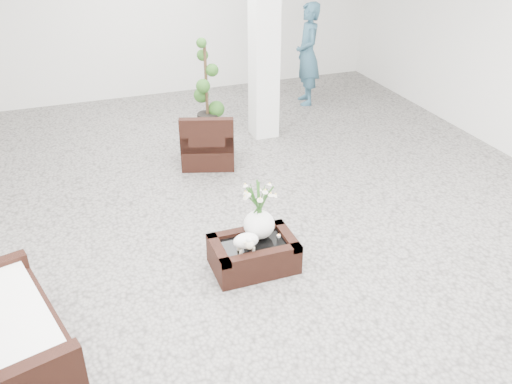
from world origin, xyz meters
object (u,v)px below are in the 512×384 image
object	(u,v)px
loveseat	(7,323)
coffee_table	(254,255)
armchair	(208,137)
topiary	(206,84)

from	to	relation	value
loveseat	coffee_table	bearing A→B (deg)	-92.82
armchair	coffee_table	bearing A→B (deg)	102.49
topiary	coffee_table	bearing A→B (deg)	-98.82
coffee_table	loveseat	bearing A→B (deg)	-167.27
coffee_table	loveseat	distance (m)	2.50
armchair	topiary	bearing A→B (deg)	-87.12
coffee_table	topiary	world-z (taller)	topiary
loveseat	topiary	distance (m)	5.56
loveseat	topiary	world-z (taller)	topiary
loveseat	armchair	bearing A→B (deg)	-55.04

